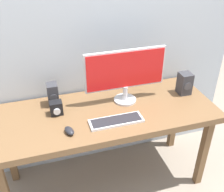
% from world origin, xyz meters
% --- Properties ---
extents(ground_plane, '(6.00, 6.00, 0.00)m').
position_xyz_m(ground_plane, '(0.00, 0.00, 0.00)').
color(ground_plane, gray).
extents(desk, '(1.65, 0.64, 0.73)m').
position_xyz_m(desk, '(0.00, 0.00, 0.65)').
color(desk, brown).
rests_on(desk, ground_plane).
extents(monitor, '(0.61, 0.17, 0.41)m').
position_xyz_m(monitor, '(0.19, 0.10, 0.96)').
color(monitor, silver).
rests_on(monitor, desk).
extents(keyboard_primary, '(0.37, 0.12, 0.02)m').
position_xyz_m(keyboard_primary, '(0.04, -0.15, 0.74)').
color(keyboard_primary, silver).
rests_on(keyboard_primary, desk).
extents(mouse, '(0.08, 0.10, 0.04)m').
position_xyz_m(mouse, '(-0.28, -0.17, 0.74)').
color(mouse, '#232328').
rests_on(mouse, desk).
extents(speaker_right, '(0.09, 0.10, 0.18)m').
position_xyz_m(speaker_right, '(0.68, 0.06, 0.81)').
color(speaker_right, '#333338').
rests_on(speaker_right, desk).
extents(speaker_left, '(0.08, 0.10, 0.17)m').
position_xyz_m(speaker_left, '(-0.34, 0.20, 0.81)').
color(speaker_left, '#333338').
rests_on(speaker_left, desk).
extents(audio_controller, '(0.09, 0.08, 0.10)m').
position_xyz_m(audio_controller, '(-0.34, 0.07, 0.78)').
color(audio_controller, black).
rests_on(audio_controller, desk).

